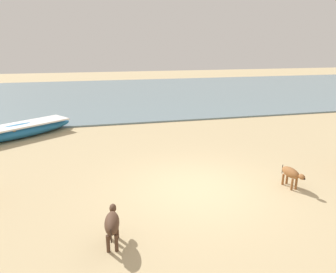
# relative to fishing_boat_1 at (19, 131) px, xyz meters

# --- Properties ---
(ground) EXTENTS (80.00, 80.00, 0.00)m
(ground) POSITION_rel_fishing_boat_1_xyz_m (5.89, -6.56, -0.31)
(ground) COLOR tan
(sea_water) EXTENTS (60.00, 20.00, 0.08)m
(sea_water) POSITION_rel_fishing_boat_1_xyz_m (5.89, 11.19, -0.27)
(sea_water) COLOR slate
(sea_water) RESTS_ON ground
(fishing_boat_1) EXTENTS (4.64, 3.80, 0.78)m
(fishing_boat_1) POSITION_rel_fishing_boat_1_xyz_m (0.00, 0.00, 0.00)
(fishing_boat_1) COLOR #1E669E
(fishing_boat_1) RESTS_ON ground
(calf_near_dark) EXTENTS (0.37, 1.01, 0.66)m
(calf_near_dark) POSITION_rel_fishing_boat_1_xyz_m (3.47, -8.46, 0.16)
(calf_near_dark) COLOR #4C3323
(calf_near_dark) RESTS_ON ground
(calf_far_brown) EXTENTS (0.32, 0.90, 0.58)m
(calf_far_brown) POSITION_rel_fishing_boat_1_xyz_m (8.50, -7.04, 0.10)
(calf_far_brown) COLOR brown
(calf_far_brown) RESTS_ON ground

